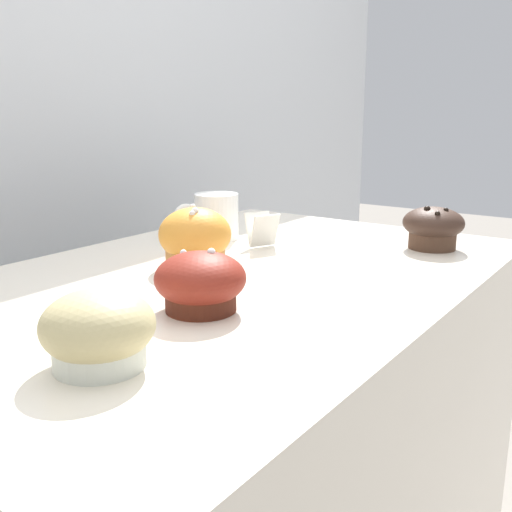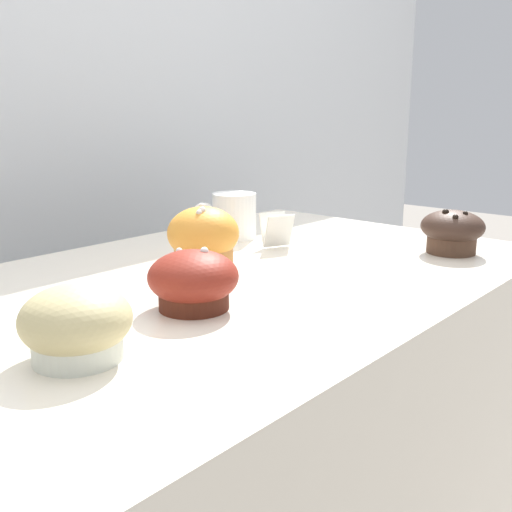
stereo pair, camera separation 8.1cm
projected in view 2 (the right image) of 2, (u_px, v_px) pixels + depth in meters
wall_back at (27, 222)px, 1.27m from camera, size 3.20×0.10×1.80m
muffin_front_center at (203, 238)px, 0.92m from camera, size 0.11×0.11×0.10m
muffin_back_left at (452, 231)px, 1.01m from camera, size 0.11×0.11×0.08m
muffin_back_right at (193, 281)px, 0.73m from camera, size 0.11×0.11×0.08m
muffin_front_left at (76, 325)px, 0.58m from camera, size 0.11×0.11×0.08m
coffee_cup at (233, 215)px, 1.12m from camera, size 0.11×0.09×0.08m
price_card at (277, 230)px, 1.05m from camera, size 0.06×0.06×0.06m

